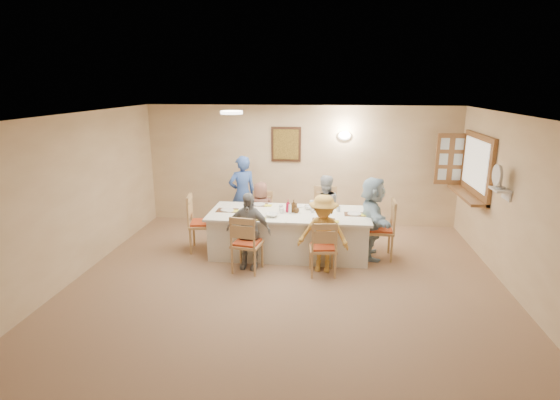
# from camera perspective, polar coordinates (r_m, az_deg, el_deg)

# --- Properties ---
(ground) EXTENTS (7.00, 7.00, 0.00)m
(ground) POSITION_cam_1_polar(r_m,az_deg,el_deg) (6.31, 0.43, -12.63)
(ground) COLOR #94765A
(room_walls) EXTENTS (7.00, 7.00, 7.00)m
(room_walls) POSITION_cam_1_polar(r_m,az_deg,el_deg) (5.77, 0.46, 0.83)
(room_walls) COLOR tan
(room_walls) RESTS_ON ground
(wall_picture) EXTENTS (0.62, 0.05, 0.72)m
(wall_picture) POSITION_cam_1_polar(r_m,az_deg,el_deg) (9.15, 0.79, 7.29)
(wall_picture) COLOR #361F13
(wall_picture) RESTS_ON room_walls
(wall_sconce) EXTENTS (0.26, 0.09, 0.18)m
(wall_sconce) POSITION_cam_1_polar(r_m,az_deg,el_deg) (9.07, 8.43, 8.33)
(wall_sconce) COLOR white
(wall_sconce) RESTS_ON room_walls
(ceiling_light) EXTENTS (0.36, 0.36, 0.05)m
(ceiling_light) POSITION_cam_1_polar(r_m,az_deg,el_deg) (7.25, -6.34, 11.30)
(ceiling_light) COLOR white
(ceiling_light) RESTS_ON room_walls
(serving_hatch) EXTENTS (0.06, 1.50, 1.15)m
(serving_hatch) POSITION_cam_1_polar(r_m,az_deg,el_deg) (8.51, 24.33, 4.01)
(serving_hatch) COLOR brown
(serving_hatch) RESTS_ON room_walls
(hatch_sill) EXTENTS (0.30, 1.50, 0.05)m
(hatch_sill) POSITION_cam_1_polar(r_m,az_deg,el_deg) (8.58, 23.20, 0.61)
(hatch_sill) COLOR brown
(hatch_sill) RESTS_ON room_walls
(shutter_door) EXTENTS (0.55, 0.04, 1.00)m
(shutter_door) POSITION_cam_1_polar(r_m,az_deg,el_deg) (9.16, 21.37, 5.00)
(shutter_door) COLOR brown
(shutter_door) RESTS_ON room_walls
(fan_shelf) EXTENTS (0.22, 0.36, 0.03)m
(fan_shelf) POSITION_cam_1_polar(r_m,az_deg,el_deg) (7.26, 26.81, 1.22)
(fan_shelf) COLOR white
(fan_shelf) RESTS_ON room_walls
(desk_fan) EXTENTS (0.30, 0.30, 0.28)m
(desk_fan) POSITION_cam_1_polar(r_m,az_deg,el_deg) (7.22, 26.73, 2.39)
(desk_fan) COLOR #A5A5A8
(desk_fan) RESTS_ON fan_shelf
(dining_table) EXTENTS (2.77, 1.17, 0.76)m
(dining_table) POSITION_cam_1_polar(r_m,az_deg,el_deg) (7.69, 1.20, -4.34)
(dining_table) COLOR white
(dining_table) RESTS_ON ground
(chair_back_left) EXTENTS (0.44, 0.44, 0.89)m
(chair_back_left) POSITION_cam_1_polar(r_m,az_deg,el_deg) (8.49, -2.36, -1.99)
(chair_back_left) COLOR tan
(chair_back_left) RESTS_ON ground
(chair_back_right) EXTENTS (0.51, 0.51, 1.02)m
(chair_back_right) POSITION_cam_1_polar(r_m,az_deg,el_deg) (8.39, 5.78, -1.83)
(chair_back_right) COLOR tan
(chair_back_right) RESTS_ON ground
(chair_front_left) EXTENTS (0.53, 0.53, 0.95)m
(chair_front_left) POSITION_cam_1_polar(r_m,az_deg,el_deg) (6.99, -4.31, -5.55)
(chair_front_left) COLOR tan
(chair_front_left) RESTS_ON ground
(chair_front_right) EXTENTS (0.48, 0.48, 0.90)m
(chair_front_right) POSITION_cam_1_polar(r_m,az_deg,el_deg) (6.89, 5.61, -6.12)
(chair_front_right) COLOR tan
(chair_front_right) RESTS_ON ground
(chair_left_end) EXTENTS (0.56, 0.56, 1.03)m
(chair_left_end) POSITION_cam_1_polar(r_m,az_deg,el_deg) (7.93, -10.04, -2.94)
(chair_left_end) COLOR tan
(chair_left_end) RESTS_ON ground
(chair_right_end) EXTENTS (0.51, 0.51, 1.03)m
(chair_right_end) POSITION_cam_1_polar(r_m,az_deg,el_deg) (7.68, 12.83, -3.69)
(chair_right_end) COLOR tan
(chair_right_end) RESTS_ON ground
(diner_back_left) EXTENTS (0.61, 0.45, 1.13)m
(diner_back_left) POSITION_cam_1_polar(r_m,az_deg,el_deg) (8.35, -2.49, -1.44)
(diner_back_left) COLOR brown
(diner_back_left) RESTS_ON ground
(diner_back_right) EXTENTS (0.81, 0.72, 1.29)m
(diner_back_right) POSITION_cam_1_polar(r_m,az_deg,el_deg) (8.23, 5.79, -1.16)
(diner_back_right) COLOR #AFB3BB
(diner_back_right) RESTS_ON ground
(diner_front_left) EXTENTS (0.81, 0.48, 1.27)m
(diner_front_left) POSITION_cam_1_polar(r_m,az_deg,el_deg) (7.05, -4.16, -4.03)
(diner_front_left) COLOR gray
(diner_front_left) RESTS_ON ground
(diner_front_right) EXTENTS (0.94, 0.68, 1.26)m
(diner_front_right) POSITION_cam_1_polar(r_m,az_deg,el_deg) (6.94, 5.66, -4.39)
(diner_front_right) COLOR gold
(diner_front_right) RESTS_ON ground
(diner_right_end) EXTENTS (1.37, 0.59, 1.42)m
(diner_right_end) POSITION_cam_1_polar(r_m,az_deg,el_deg) (7.60, 11.94, -2.29)
(diner_right_end) COLOR #AECDE2
(diner_right_end) RESTS_ON ground
(caregiver) EXTENTS (0.89, 0.86, 1.55)m
(caregiver) POSITION_cam_1_polar(r_m,az_deg,el_deg) (8.81, -4.94, 0.81)
(caregiver) COLOR #3758A8
(caregiver) RESTS_ON ground
(placemat_fl) EXTENTS (0.34, 0.25, 0.01)m
(placemat_fl) POSITION_cam_1_polar(r_m,az_deg,el_deg) (7.25, -3.81, -2.39)
(placemat_fl) COLOR #472B19
(placemat_fl) RESTS_ON dining_table
(plate_fl) EXTENTS (0.24, 0.24, 0.01)m
(plate_fl) POSITION_cam_1_polar(r_m,az_deg,el_deg) (7.25, -3.81, -2.32)
(plate_fl) COLOR white
(plate_fl) RESTS_ON dining_table
(napkin_fl) EXTENTS (0.14, 0.14, 0.01)m
(napkin_fl) POSITION_cam_1_polar(r_m,az_deg,el_deg) (7.17, -2.47, -2.51)
(napkin_fl) COLOR yellow
(napkin_fl) RESTS_ON dining_table
(placemat_fr) EXTENTS (0.37, 0.28, 0.01)m
(placemat_fr) POSITION_cam_1_polar(r_m,az_deg,el_deg) (7.15, 5.72, -2.70)
(placemat_fr) COLOR #472B19
(placemat_fr) RESTS_ON dining_table
(plate_fr) EXTENTS (0.23, 0.23, 0.01)m
(plate_fr) POSITION_cam_1_polar(r_m,az_deg,el_deg) (7.14, 5.72, -2.62)
(plate_fr) COLOR white
(plate_fr) RESTS_ON dining_table
(napkin_fr) EXTENTS (0.13, 0.13, 0.01)m
(napkin_fr) POSITION_cam_1_polar(r_m,az_deg,el_deg) (7.10, 7.17, -2.81)
(napkin_fr) COLOR yellow
(napkin_fr) RESTS_ON dining_table
(placemat_bl) EXTENTS (0.33, 0.24, 0.01)m
(placemat_bl) POSITION_cam_1_polar(r_m,az_deg,el_deg) (8.05, -2.78, -0.62)
(placemat_bl) COLOR #472B19
(placemat_bl) RESTS_ON dining_table
(plate_bl) EXTENTS (0.23, 0.23, 0.01)m
(plate_bl) POSITION_cam_1_polar(r_m,az_deg,el_deg) (8.04, -2.78, -0.55)
(plate_bl) COLOR white
(plate_bl) RESTS_ON dining_table
(napkin_bl) EXTENTS (0.13, 0.13, 0.01)m
(napkin_bl) POSITION_cam_1_polar(r_m,az_deg,el_deg) (7.97, -1.56, -0.71)
(napkin_bl) COLOR yellow
(napkin_bl) RESTS_ON dining_table
(placemat_br) EXTENTS (0.37, 0.27, 0.01)m
(placemat_br) POSITION_cam_1_polar(r_m,az_deg,el_deg) (7.95, 5.79, -0.87)
(placemat_br) COLOR #472B19
(placemat_br) RESTS_ON dining_table
(plate_br) EXTENTS (0.23, 0.23, 0.01)m
(plate_br) POSITION_cam_1_polar(r_m,az_deg,el_deg) (7.95, 5.79, -0.80)
(plate_br) COLOR white
(plate_br) RESTS_ON dining_table
(napkin_br) EXTENTS (0.13, 0.13, 0.01)m
(napkin_br) POSITION_cam_1_polar(r_m,az_deg,el_deg) (7.90, 7.09, -0.96)
(napkin_br) COLOR yellow
(napkin_br) RESTS_ON dining_table
(placemat_le) EXTENTS (0.37, 0.27, 0.01)m
(placemat_le) POSITION_cam_1_polar(r_m,az_deg,el_deg) (7.74, -6.92, -1.34)
(placemat_le) COLOR #472B19
(placemat_le) RESTS_ON dining_table
(plate_le) EXTENTS (0.23, 0.23, 0.01)m
(plate_le) POSITION_cam_1_polar(r_m,az_deg,el_deg) (7.74, -6.93, -1.27)
(plate_le) COLOR white
(plate_le) RESTS_ON dining_table
(napkin_le) EXTENTS (0.14, 0.14, 0.01)m
(napkin_le) POSITION_cam_1_polar(r_m,az_deg,el_deg) (7.66, -5.70, -1.44)
(napkin_le) COLOR yellow
(napkin_le) RESTS_ON dining_table
(placemat_re) EXTENTS (0.34, 0.26, 0.01)m
(placemat_re) POSITION_cam_1_polar(r_m,az_deg,el_deg) (7.56, 9.70, -1.84)
(placemat_re) COLOR #472B19
(placemat_re) RESTS_ON dining_table
(plate_re) EXTENTS (0.23, 0.23, 0.01)m
(plate_re) POSITION_cam_1_polar(r_m,az_deg,el_deg) (7.56, 9.70, -1.77)
(plate_re) COLOR white
(plate_re) RESTS_ON dining_table
(napkin_re) EXTENTS (0.14, 0.14, 0.01)m
(napkin_re) POSITION_cam_1_polar(r_m,az_deg,el_deg) (7.53, 11.09, -1.94)
(napkin_re) COLOR yellow
(napkin_re) RESTS_ON dining_table
(teacup_a) EXTENTS (0.15, 0.15, 0.09)m
(teacup_a) POSITION_cam_1_polar(r_m,az_deg,el_deg) (7.38, -5.05, -1.77)
(teacup_a) COLOR white
(teacup_a) RESTS_ON dining_table
(teacup_b) EXTENTS (0.17, 0.17, 0.09)m
(teacup_b) POSITION_cam_1_polar(r_m,az_deg,el_deg) (8.02, 4.23, -0.38)
(teacup_b) COLOR white
(teacup_b) RESTS_ON dining_table
(bowl_a) EXTENTS (0.28, 0.28, 0.05)m
(bowl_a) POSITION_cam_1_polar(r_m,az_deg,el_deg) (7.33, -1.07, -1.98)
(bowl_a) COLOR white
(bowl_a) RESTS_ON dining_table
(bowl_b) EXTENTS (0.33, 0.33, 0.06)m
(bowl_b) POSITION_cam_1_polar(r_m,az_deg,el_deg) (7.77, 3.90, -1.00)
(bowl_b) COLOR white
(bowl_b) RESTS_ON dining_table
(condiment_ketchup) EXTENTS (0.11, 0.11, 0.22)m
(condiment_ketchup) POSITION_cam_1_polar(r_m,az_deg,el_deg) (7.56, 1.06, -0.78)
(condiment_ketchup) COLOR #AB0E2F
(condiment_ketchup) RESTS_ON dining_table
(condiment_brown) EXTENTS (0.13, 0.13, 0.22)m
(condiment_brown) POSITION_cam_1_polar(r_m,az_deg,el_deg) (7.57, 1.80, -0.77)
(condiment_brown) COLOR #492E13
(condiment_brown) RESTS_ON dining_table
(condiment_malt) EXTENTS (0.18, 0.18, 0.14)m
(condiment_malt) POSITION_cam_1_polar(r_m,az_deg,el_deg) (7.53, 2.14, -1.18)
(condiment_malt) COLOR #492E13
(condiment_malt) RESTS_ON dining_table
(drinking_glass) EXTENTS (0.07, 0.07, 0.11)m
(drinking_glass) POSITION_cam_1_polar(r_m,az_deg,el_deg) (7.62, 0.13, -1.08)
(drinking_glass) COLOR silver
(drinking_glass) RESTS_ON dining_table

